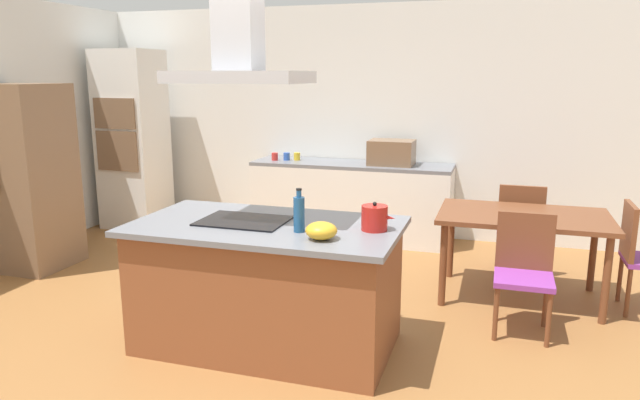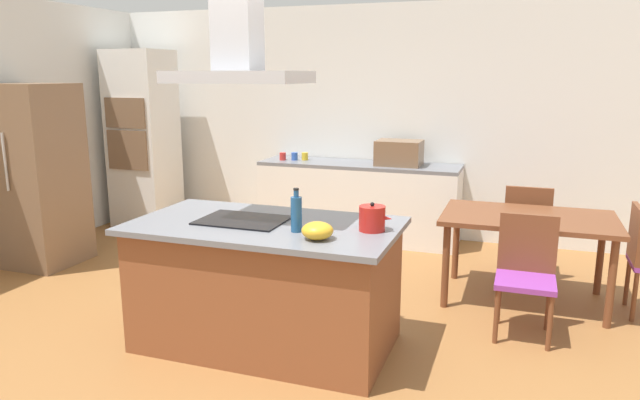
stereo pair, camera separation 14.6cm
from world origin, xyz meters
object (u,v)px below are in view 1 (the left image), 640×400
tea_kettle (375,218)px  chair_facing_back_wall (520,223)px  cooktop (244,221)px  range_hood (239,44)px  coffee_mug_blue (287,156)px  refrigerator (24,177)px  olive_oil_bottle (299,213)px  coffee_mug_yellow (297,156)px  wall_oven_stack (133,140)px  chair_facing_island (524,265)px  mixing_bowl (321,231)px  dining_table (523,223)px  countertop_microwave (392,152)px  coffee_mug_red (275,157)px

tea_kettle → chair_facing_back_wall: size_ratio=0.25×
cooktop → range_hood: bearing=0.0°
tea_kettle → coffee_mug_blue: bearing=120.8°
refrigerator → range_hood: 3.19m
tea_kettle → olive_oil_bottle: olive_oil_bottle is taller
coffee_mug_yellow → wall_oven_stack: 2.12m
cooktop → coffee_mug_blue: 2.95m
tea_kettle → coffee_mug_yellow: tea_kettle is taller
refrigerator → chair_facing_island: size_ratio=2.04×
cooktop → coffee_mug_yellow: size_ratio=6.67×
olive_oil_bottle → refrigerator: size_ratio=0.16×
range_hood → coffee_mug_yellow: bearing=102.4°
olive_oil_bottle → chair_facing_back_wall: 2.75m
coffee_mug_blue → wall_oven_stack: wall_oven_stack is taller
coffee_mug_yellow → range_hood: (0.63, -2.89, 1.16)m
cooktop → chair_facing_island: cooktop is taller
coffee_mug_blue → wall_oven_stack: 2.00m
olive_oil_bottle → wall_oven_stack: 4.23m
mixing_bowl → dining_table: mixing_bowl is taller
olive_oil_bottle → range_hood: 1.18m
countertop_microwave → wall_oven_stack: 3.25m
cooktop → olive_oil_bottle: olive_oil_bottle is taller
mixing_bowl → range_hood: (-0.65, 0.26, 1.15)m
wall_oven_stack → chair_facing_island: size_ratio=2.47×
dining_table → olive_oil_bottle: bearing=-131.8°
coffee_mug_yellow → chair_facing_back_wall: coffee_mug_yellow is taller
countertop_microwave → coffee_mug_red: bearing=-176.9°
cooktop → refrigerator: (-2.81, 0.93, 0.00)m
coffee_mug_yellow → coffee_mug_red: bearing=-160.7°
tea_kettle → olive_oil_bottle: (-0.46, -0.19, 0.04)m
cooktop → coffee_mug_red: (-0.88, 2.80, 0.04)m
wall_oven_stack → refrigerator: 1.72m
coffee_mug_red → coffee_mug_yellow: same height
wall_oven_stack → tea_kettle: bearing=-35.4°
tea_kettle → coffee_mug_yellow: (-1.56, 2.84, -0.04)m
coffee_mug_blue → countertop_microwave: bearing=1.2°
coffee_mug_yellow → refrigerator: size_ratio=0.05×
wall_oven_stack → chair_facing_back_wall: size_ratio=2.47×
olive_oil_bottle → mixing_bowl: olive_oil_bottle is taller
countertop_microwave → dining_table: size_ratio=0.36×
dining_table → cooktop: bearing=-142.2°
coffee_mug_blue → dining_table: 3.00m
mixing_bowl → dining_table: size_ratio=0.14×
cooktop → wall_oven_stack: size_ratio=0.27×
cooktop → coffee_mug_red: bearing=107.5°
coffee_mug_yellow → range_hood: size_ratio=0.10×
olive_oil_bottle → chair_facing_island: bearing=33.3°
mixing_bowl → refrigerator: size_ratio=0.11×
coffee_mug_red → dining_table: bearing=-25.4°
olive_oil_bottle → refrigerator: refrigerator is taller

